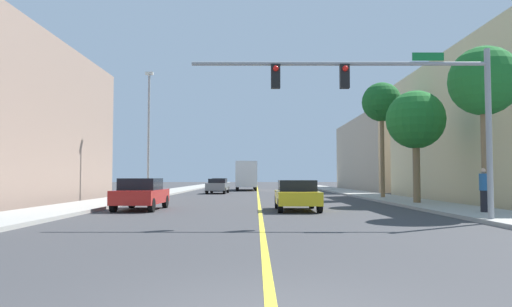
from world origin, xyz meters
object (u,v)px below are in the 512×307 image
Objects in this scene: palm_mid at (414,121)px; delivery_truck at (245,175)px; pedestrian at (482,190)px; palm_far at (380,103)px; car_red at (139,194)px; car_yellow at (295,195)px; traffic_signal_mast at (392,94)px; street_lamp at (147,128)px; palm_near at (482,83)px; car_silver at (218,184)px; car_gray at (216,186)px.

palm_mid is 30.79m from delivery_truck.
delivery_truck is at bearing -126.87° from pedestrian.
palm_far is 2.03× the size of car_red.
car_yellow is at bearing -122.59° from palm_far.
palm_mid is at bearing 67.08° from traffic_signal_mast.
street_lamp is 1.02× the size of delivery_truck.
traffic_signal_mast reaches higher than car_red.
street_lamp reaches higher than pedestrian.
palm_near is 4.43m from pedestrian.
car_yellow is (-2.84, 5.94, -3.73)m from traffic_signal_mast.
delivery_truck is at bearing 29.54° from car_silver.
street_lamp is at bearing 178.29° from palm_far.
pedestrian is (13.49, -34.23, 0.33)m from car_silver.
palm_near is 1.69× the size of car_red.
palm_near is 1.77× the size of car_silver.
palm_far is at bearing 90.04° from palm_mid.
car_silver is at bearing -151.97° from delivery_truck.
street_lamp reaches higher than car_silver.
traffic_signal_mast is 5.70m from palm_near.
traffic_signal_mast is at bearing -76.48° from car_silver.
street_lamp is 18.40m from palm_mid.
traffic_signal_mast reaches higher than car_gray.
traffic_signal_mast is at bearing -54.36° from street_lamp.
delivery_truck is (6.63, 21.44, -3.36)m from street_lamp.
car_gray is at bearing 138.13° from palm_far.
street_lamp is at bearing -100.39° from car_silver.
palm_near is (17.25, -14.44, 0.36)m from street_lamp.
palm_near reaches higher than pedestrian.
car_red is 7.46m from car_yellow.
palm_mid reaches higher than delivery_truck.
car_red reaches higher than car_yellow.
pedestrian reaches higher than car_red.
palm_near is 9.35m from car_yellow.
palm_far is 19.03m from car_red.
street_lamp is 1.33× the size of palm_near.
palm_far reaches higher than car_red.
palm_mid is 7.93m from pedestrian.
traffic_signal_mast is at bearing -71.36° from car_gray.
palm_far is at bearing -141.81° from pedestrian.
traffic_signal_mast is 5.75× the size of pedestrian.
delivery_truck is at bearing 109.39° from palm_mid.
palm_near is at bearing -74.97° from delivery_truck.
car_silver is (1.37, 30.94, -0.06)m from car_red.
car_yellow is (5.58, -22.43, -0.01)m from car_gray.
traffic_signal_mast is at bearing -19.57° from pedestrian.
street_lamp is at bearing 140.06° from palm_near.
car_yellow is (-7.08, -11.08, -6.12)m from palm_far.
palm_mid is 7.28m from palm_far.
palm_mid is 1.56× the size of car_yellow.
pedestrian is (0.33, -7.01, -3.70)m from palm_mid.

